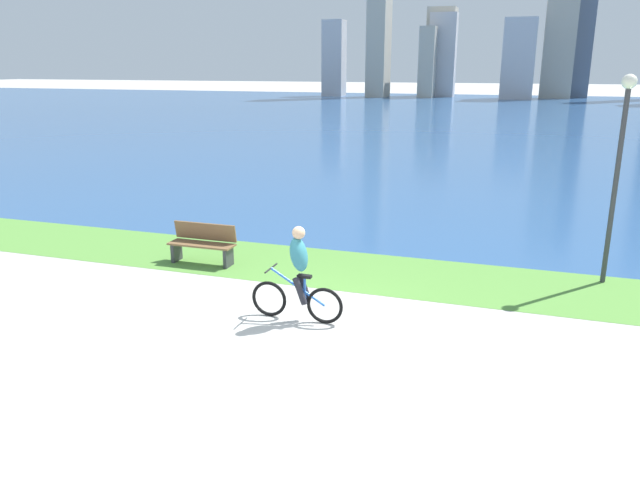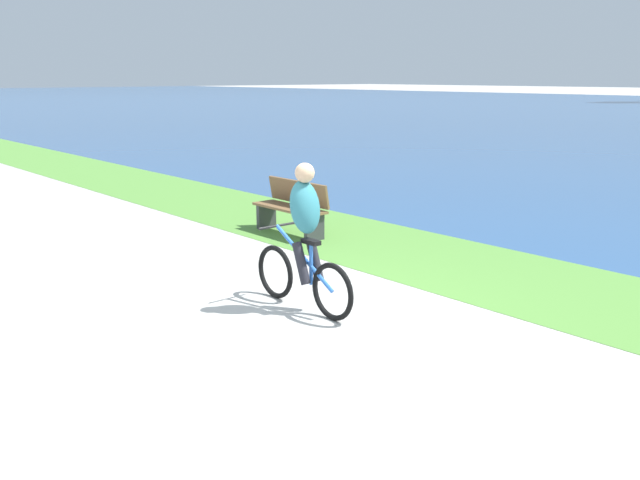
{
  "view_description": "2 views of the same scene",
  "coord_description": "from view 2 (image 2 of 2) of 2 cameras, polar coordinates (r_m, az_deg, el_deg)",
  "views": [
    {
      "loc": [
        3.36,
        -8.92,
        4.28
      ],
      "look_at": [
        0.0,
        1.17,
        1.22
      ],
      "focal_mm": 34.28,
      "sensor_mm": 36.0,
      "label": 1
    },
    {
      "loc": [
        5.7,
        -4.48,
        2.62
      ],
      "look_at": [
        0.07,
        0.39,
        0.83
      ],
      "focal_mm": 38.71,
      "sensor_mm": 36.0,
      "label": 2
    }
  ],
  "objects": [
    {
      "name": "cyclist_lead",
      "position": [
        7.73,
        -1.31,
        0.15
      ],
      "size": [
        1.68,
        0.52,
        1.69
      ],
      "color": "black",
      "rests_on": "ground"
    },
    {
      "name": "ground_plane",
      "position": [
        7.71,
        -2.55,
        -6.4
      ],
      "size": [
        300.0,
        300.0,
        0.0
      ],
      "primitive_type": "plane",
      "color": "#B2AFA8"
    },
    {
      "name": "grass_strip_bayside",
      "position": [
        9.9,
        12.05,
        -2.15
      ],
      "size": [
        120.0,
        2.59,
        0.01
      ],
      "primitive_type": "cube",
      "color": "#59933D",
      "rests_on": "ground"
    },
    {
      "name": "bench_near_path",
      "position": [
        11.62,
        -2.33,
        2.7
      ],
      "size": [
        1.5,
        0.47,
        0.9
      ],
      "color": "brown",
      "rests_on": "ground"
    }
  ]
}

